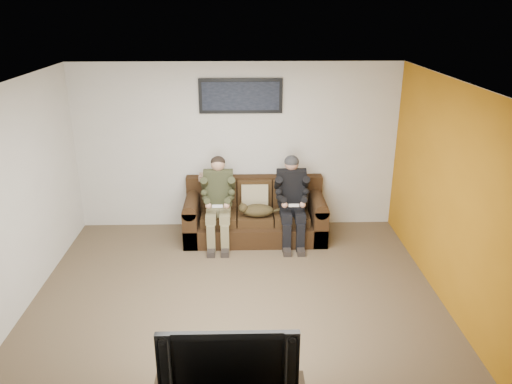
{
  "coord_description": "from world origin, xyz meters",
  "views": [
    {
      "loc": [
        0.08,
        -5.24,
        3.4
      ],
      "look_at": [
        0.27,
        1.2,
        0.95
      ],
      "focal_mm": 35.0,
      "sensor_mm": 36.0,
      "label": 1
    }
  ],
  "objects_px": {
    "person_left": "(218,196)",
    "person_right": "(292,195)",
    "framed_poster": "(241,96)",
    "television": "(229,357)",
    "cat": "(257,210)",
    "sofa": "(255,215)"
  },
  "relations": [
    {
      "from": "cat",
      "to": "framed_poster",
      "type": "bearing_deg",
      "value": 108.51
    },
    {
      "from": "person_left",
      "to": "television",
      "type": "height_order",
      "value": "person_left"
    },
    {
      "from": "cat",
      "to": "television",
      "type": "height_order",
      "value": "television"
    },
    {
      "from": "person_left",
      "to": "person_right",
      "type": "bearing_deg",
      "value": 0.02
    },
    {
      "from": "person_right",
      "to": "framed_poster",
      "type": "distance_m",
      "value": 1.67
    },
    {
      "from": "person_left",
      "to": "person_right",
      "type": "height_order",
      "value": "person_right"
    },
    {
      "from": "person_right",
      "to": "television",
      "type": "distance_m",
      "value": 3.7
    },
    {
      "from": "sofa",
      "to": "person_right",
      "type": "distance_m",
      "value": 0.7
    },
    {
      "from": "sofa",
      "to": "person_right",
      "type": "relative_size",
      "value": 1.65
    },
    {
      "from": "framed_poster",
      "to": "person_right",
      "type": "bearing_deg",
      "value": -37.22
    },
    {
      "from": "person_left",
      "to": "television",
      "type": "distance_m",
      "value": 3.61
    },
    {
      "from": "sofa",
      "to": "person_right",
      "type": "height_order",
      "value": "person_right"
    },
    {
      "from": "television",
      "to": "cat",
      "type": "bearing_deg",
      "value": 84.83
    },
    {
      "from": "person_right",
      "to": "framed_poster",
      "type": "relative_size",
      "value": 1.03
    },
    {
      "from": "person_left",
      "to": "television",
      "type": "relative_size",
      "value": 1.15
    },
    {
      "from": "person_left",
      "to": "cat",
      "type": "xyz_separation_m",
      "value": [
        0.57,
        -0.09,
        -0.19
      ]
    },
    {
      "from": "person_right",
      "to": "person_left",
      "type": "bearing_deg",
      "value": -179.98
    },
    {
      "from": "sofa",
      "to": "television",
      "type": "distance_m",
      "value": 3.81
    },
    {
      "from": "framed_poster",
      "to": "television",
      "type": "bearing_deg",
      "value": -91.52
    },
    {
      "from": "person_right",
      "to": "cat",
      "type": "relative_size",
      "value": 1.96
    },
    {
      "from": "person_right",
      "to": "framed_poster",
      "type": "xyz_separation_m",
      "value": [
        -0.75,
        0.57,
        1.38
      ]
    },
    {
      "from": "person_left",
      "to": "cat",
      "type": "height_order",
      "value": "person_left"
    }
  ]
}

